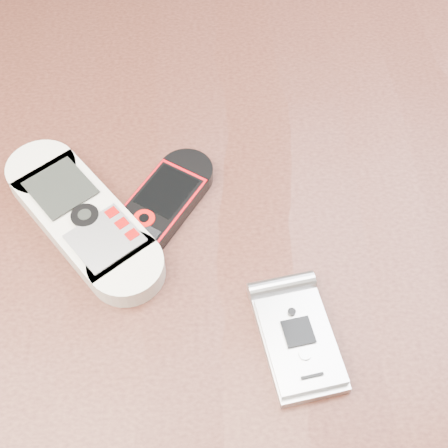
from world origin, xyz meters
TOP-DOWN VIEW (x-y plane):
  - table at (0.00, 0.00)m, footprint 1.20×0.80m
  - nokia_white at (-0.10, 0.01)m, footprint 0.15×0.17m
  - nokia_black_red at (-0.05, 0.01)m, footprint 0.11×0.14m
  - motorola_razr at (0.05, -0.09)m, footprint 0.07×0.10m

SIDE VIEW (x-z plane):
  - table at x=0.00m, z-range 0.27..1.02m
  - nokia_black_red at x=-0.05m, z-range 0.75..0.76m
  - motorola_razr at x=0.05m, z-range 0.75..0.76m
  - nokia_white at x=-0.10m, z-range 0.75..0.77m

